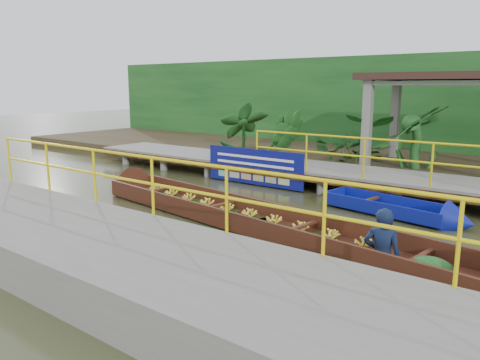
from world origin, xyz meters
The scene contains 10 objects.
ground centered at (0.00, 0.00, 0.00)m, with size 80.00×80.00×0.00m, color #313319.
land_strip centered at (0.00, 7.50, 0.23)m, with size 30.00×8.00×0.45m, color #2F2417.
far_dock centered at (0.02, 3.43, 0.48)m, with size 16.00×2.06×1.66m.
near_dock centered at (1.00, -4.20, 0.30)m, with size 18.00×2.40×1.73m.
pavilion centered at (3.00, 6.30, 2.82)m, with size 4.40×3.00×3.00m.
foliage_backdrop centered at (0.00, 10.00, 2.00)m, with size 30.00×0.80×4.00m, color #154319.
vendor_boat centered at (1.56, -0.88, 0.22)m, with size 11.24×2.59×2.16m.
moored_blue_boat centered at (3.90, 1.66, 0.14)m, with size 3.41×1.37×0.79m.
blue_banner centered at (-1.05, 2.48, 0.56)m, with size 3.27×0.04×1.02m.
tropical_plants centered at (2.25, 5.30, 1.35)m, with size 14.43×1.43×1.79m.
Camera 1 is at (6.62, -8.28, 2.81)m, focal length 35.00 mm.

